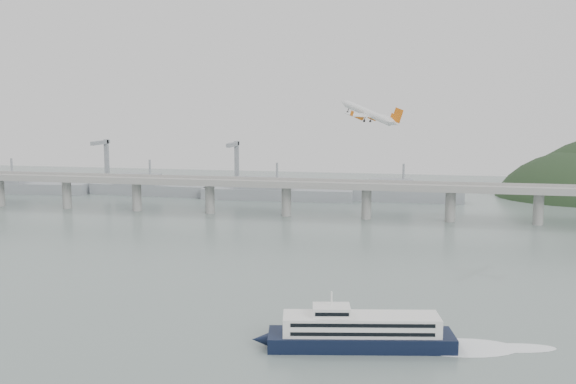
# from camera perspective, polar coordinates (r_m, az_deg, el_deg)

# --- Properties ---
(ground) EXTENTS (900.00, 900.00, 0.00)m
(ground) POSITION_cam_1_polar(r_m,az_deg,el_deg) (226.83, -2.77, -10.97)
(ground) COLOR slate
(ground) RESTS_ON ground
(bridge) EXTENTS (800.00, 22.00, 23.90)m
(bridge) POSITION_cam_1_polar(r_m,az_deg,el_deg) (415.30, 3.76, 0.23)
(bridge) COLOR gray
(bridge) RESTS_ON ground
(distant_fleet) EXTENTS (453.00, 60.90, 40.00)m
(distant_fleet) POSITION_cam_1_polar(r_m,az_deg,el_deg) (521.11, -12.32, 0.38)
(distant_fleet) COLOR gray
(distant_fleet) RESTS_ON ground
(ferry) EXTENTS (90.15, 27.53, 17.10)m
(ferry) POSITION_cam_1_polar(r_m,az_deg,el_deg) (205.22, 6.19, -11.72)
(ferry) COLOR black
(ferry) RESTS_ON ground
(airliner) EXTENTS (31.69, 30.48, 13.80)m
(airliner) POSITION_cam_1_polar(r_m,az_deg,el_deg) (315.74, 6.91, 6.59)
(airliner) COLOR white
(airliner) RESTS_ON ground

